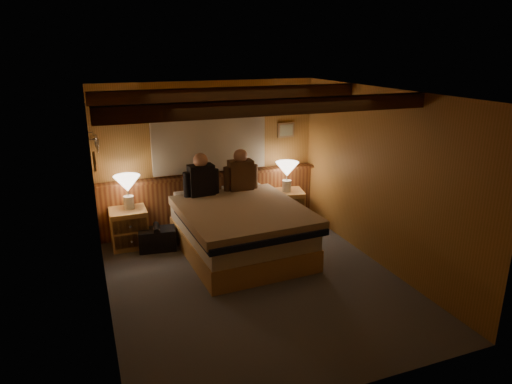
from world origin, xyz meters
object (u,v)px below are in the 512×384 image
bed (240,228)px  person_right (241,173)px  lamp_right (287,171)px  duffel_bag (157,239)px  lamp_left (127,186)px  person_left (201,178)px  nightstand_right (287,207)px  nightstand_left (129,228)px

bed → person_right: size_ratio=3.25×
person_right → lamp_right: bearing=6.2°
bed → duffel_bag: bed is taller
lamp_left → lamp_right: size_ratio=1.01×
person_left → duffel_bag: bearing=-174.0°
bed → person_left: bearing=116.6°
nightstand_right → bed: bearing=-132.0°
bed → duffel_bag: (-1.12, 0.55, -0.21)m
bed → person_right: bearing=67.0°
nightstand_right → duffel_bag: size_ratio=1.08×
lamp_left → person_right: size_ratio=0.74×
nightstand_left → lamp_right: bearing=-0.3°
person_left → nightstand_left: bearing=168.8°
nightstand_left → duffel_bag: size_ratio=1.02×
lamp_right → person_right: size_ratio=0.73×
nightstand_right → person_right: (-0.86, -0.09, 0.71)m
duffel_bag → lamp_right: bearing=13.8°
person_left → duffel_bag: 1.12m
nightstand_right → person_right: 1.12m
lamp_right → nightstand_right: bearing=40.3°
nightstand_left → nightstand_right: nightstand_left is taller
nightstand_right → lamp_right: 0.64m
nightstand_left → lamp_right: 2.67m
lamp_left → person_right: (1.72, -0.14, 0.06)m
nightstand_left → duffel_bag: nightstand_left is taller
person_right → lamp_left: bearing=177.0°
person_left → person_right: 0.66m
person_right → nightstand_left: bearing=178.8°
nightstand_left → lamp_left: (0.03, 0.05, 0.65)m
bed → lamp_left: lamp_left is taller
nightstand_right → lamp_left: 2.66m
bed → duffel_bag: bearing=151.0°
lamp_left → person_left: size_ratio=0.74×
bed → nightstand_left: (-1.49, 0.82, -0.09)m
nightstand_right → lamp_right: bearing=-127.7°
person_right → bed: bearing=-108.8°
nightstand_right → duffel_bag: (-2.25, -0.27, -0.12)m
nightstand_left → nightstand_right: 2.62m
bed → person_right: person_right is taller
lamp_left → nightstand_left: bearing=-122.6°
lamp_right → duffel_bag: lamp_right is taller
lamp_left → lamp_right: 2.56m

